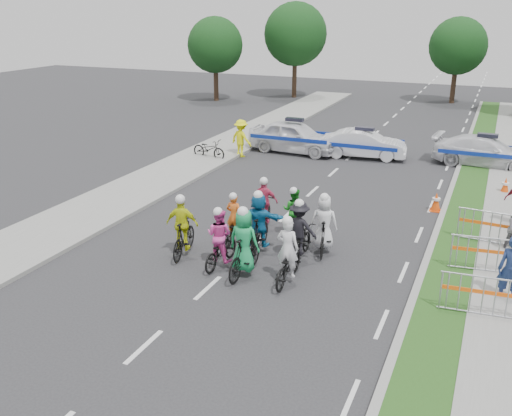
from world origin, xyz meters
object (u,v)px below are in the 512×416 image
at_px(rider_1, 244,249).
at_px(rider_8, 294,218).
at_px(rider_0, 288,260).
at_px(barrier_0, 483,298).
at_px(rider_6, 235,226).
at_px(rider_9, 265,208).
at_px(parked_bike, 209,149).
at_px(tree_0, 215,45).
at_px(rider_5, 259,225).
at_px(police_car_0, 294,137).
at_px(cone_0, 436,202).
at_px(tree_4, 458,46).
at_px(marshal_hiviz, 241,138).
at_px(rider_4, 299,236).
at_px(police_car_1, 364,144).
at_px(rider_3, 183,232).
at_px(cone_1, 505,186).
at_px(tree_3, 295,34).
at_px(barrier_2, 490,229).
at_px(barrier_1, 487,256).
at_px(rider_2, 220,244).
at_px(spectator_0, 511,270).
at_px(rider_7, 324,229).
at_px(police_car_2, 486,152).

height_order(rider_1, rider_8, rider_1).
distance_m(rider_0, barrier_0, 4.90).
bearing_deg(rider_6, rider_1, 121.93).
bearing_deg(rider_9, parked_bike, -60.88).
distance_m(rider_0, tree_0, 31.33).
bearing_deg(rider_5, police_car_0, -81.77).
relative_size(rider_5, cone_0, 2.76).
height_order(rider_5, tree_4, tree_4).
xyz_separation_m(marshal_hiviz, tree_0, (-9.04, 15.04, 3.27)).
bearing_deg(barrier_0, rider_4, 163.51).
bearing_deg(police_car_1, rider_3, 163.43).
xyz_separation_m(rider_9, tree_0, (-13.73, 23.41, 3.49)).
xyz_separation_m(barrier_0, cone_1, (0.37, 10.45, -0.22)).
bearing_deg(cone_1, rider_4, -121.42).
bearing_deg(tree_3, police_car_0, -70.38).
xyz_separation_m(police_car_1, tree_4, (2.40, 18.85, 3.51)).
bearing_deg(rider_0, barrier_0, 178.52).
distance_m(marshal_hiviz, barrier_0, 16.59).
xyz_separation_m(barrier_2, cone_1, (0.37, 5.68, -0.22)).
bearing_deg(rider_5, tree_0, -66.96).
height_order(barrier_1, tree_4, tree_4).
height_order(barrier_0, barrier_1, same).
relative_size(rider_2, spectator_0, 1.02).
distance_m(rider_0, barrier_2, 6.82).
relative_size(rider_7, police_car_2, 0.41).
distance_m(rider_3, marshal_hiviz, 11.84).
height_order(rider_9, spectator_0, rider_9).
bearing_deg(police_car_0, tree_4, -12.55).
bearing_deg(rider_3, parked_bike, -76.76).
bearing_deg(marshal_hiviz, cone_1, -168.70).
bearing_deg(spectator_0, marshal_hiviz, 148.73).
xyz_separation_m(rider_3, police_car_2, (7.77, 14.22, -0.06)).
bearing_deg(rider_3, rider_7, -164.43).
bearing_deg(police_car_2, parked_bike, 112.72).
bearing_deg(cone_1, marshal_hiviz, 173.67).
bearing_deg(spectator_0, rider_1, -159.83).
bearing_deg(barrier_0, marshal_hiviz, 134.70).
bearing_deg(rider_1, rider_5, -78.87).
relative_size(rider_7, parked_bike, 1.04).
distance_m(barrier_1, barrier_2, 2.21).
bearing_deg(police_car_0, spectator_0, -136.43).
bearing_deg(rider_8, parked_bike, -51.44).
height_order(rider_6, barrier_2, rider_6).
distance_m(rider_4, rider_9, 2.68).
height_order(rider_8, tree_4, tree_4).
relative_size(rider_5, rider_8, 1.14).
bearing_deg(marshal_hiviz, police_car_1, -140.86).
distance_m(rider_0, police_car_2, 15.25).
bearing_deg(rider_9, rider_2, 79.38).
bearing_deg(rider_5, rider_9, -79.24).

